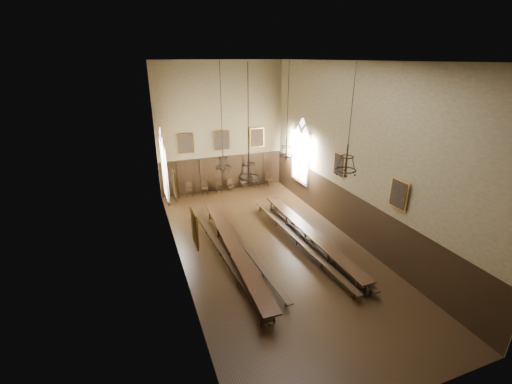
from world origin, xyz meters
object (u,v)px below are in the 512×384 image
chandelier_back_left (223,160)px  chair_6 (256,184)px  chair_0 (176,195)px  chandelier_back_right (286,149)px  chandelier_front_left (249,170)px  bench_left_outer (220,250)px  table_left (234,252)px  bench_right_inner (296,240)px  chair_2 (205,190)px  chair_1 (189,192)px  chair_3 (219,189)px  chair_7 (269,182)px  chair_4 (231,188)px  bench_left_inner (245,249)px  chandelier_front_right (346,163)px  chair_5 (244,185)px  table_right (308,237)px  bench_right_outer (315,237)px

chandelier_back_left → chair_6: bearing=56.1°
chair_0 → chandelier_back_right: (5.23, -6.40, 4.31)m
chandelier_front_left → bench_left_outer: bearing=103.6°
table_left → chair_0: size_ratio=11.83×
table_left → bench_left_outer: size_ratio=0.96×
bench_right_inner → chair_2: (-2.87, 8.69, 0.00)m
chair_2 → chandelier_back_right: size_ratio=0.20×
bench_right_inner → chair_1: 9.62m
chandelier_front_left → chair_3: bearing=82.1°
chair_1 → chair_2: bearing=7.8°
chair_0 → chair_7: 6.96m
chair_4 → chandelier_back_left: chandelier_back_left is taller
chair_1 → bench_left_inner: bearing=-70.9°
bench_left_outer → chair_0: chair_0 is taller
chandelier_back_left → chandelier_front_right: (3.59, -5.53, 0.99)m
chair_4 → chandelier_front_right: (1.52, -11.48, 4.92)m
table_left → chandelier_front_left: size_ratio=2.41×
bench_left_inner → table_left: bearing=-157.4°
chair_5 → chair_0: bearing=179.8°
chair_0 → chandelier_back_right: chandelier_back_right is taller
table_left → chair_0: 8.87m
chair_0 → chair_2: bearing=-7.3°
table_left → table_right: size_ratio=1.06×
chandelier_front_right → chair_4: bearing=97.5°
bench_left_outer → chandelier_front_left: bearing=-76.4°
bench_right_inner → chandelier_back_left: chandelier_back_left is taller
chandelier_back_left → chair_7: bearing=49.7°
bench_right_inner → chandelier_back_right: (0.34, 2.26, 4.28)m
bench_left_outer → chair_0: bearing=96.4°
chair_2 → chair_3: chair_3 is taller
chair_3 → chair_5: (1.94, 0.10, 0.01)m
bench_right_inner → chair_7: 8.96m
bench_left_outer → chandelier_back_right: (4.31, 1.86, 4.26)m
chair_0 → chair_5: (4.99, 0.12, 0.04)m
chair_1 → chandelier_front_right: chandelier_front_right is taller
bench_right_outer → bench_left_inner: bearing=177.1°
chair_1 → chandelier_front_left: bearing=-75.8°
chair_0 → chandelier_back_left: (1.85, -5.96, 3.93)m
chair_2 → chair_6: (3.90, 0.06, -0.02)m
table_right → bench_right_inner: size_ratio=0.96×
chair_0 → chandelier_front_left: size_ratio=0.20×
table_right → bench_left_inner: 3.44m
chair_1 → chair_6: 5.00m
chair_6 → chair_7: chair_7 is taller
chair_2 → chair_5: (2.97, 0.08, 0.02)m
chair_7 → chandelier_back_left: size_ratio=0.19×
bench_right_outer → chair_3: 9.16m
chandelier_back_right → chandelier_front_right: same height
chair_0 → chair_2: (2.02, 0.04, 0.03)m
chair_0 → chandelier_front_left: 11.98m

